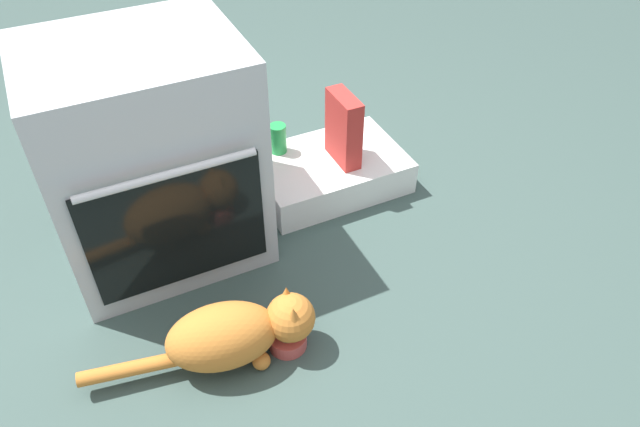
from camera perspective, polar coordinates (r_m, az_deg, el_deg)
name	(u,v)px	position (r m, az deg, el deg)	size (l,w,h in m)	color
ground	(231,320)	(1.96, -8.58, -10.11)	(8.00, 8.00, 0.00)	#384C47
oven	(151,157)	(2.01, -15.94, 5.25)	(0.64, 0.58, 0.77)	#B7BABF
pantry_cabinet	(329,171)	(2.39, 0.87, 4.09)	(0.58, 0.39, 0.14)	white
food_bowl	(288,339)	(1.86, -3.14, -11.94)	(0.12, 0.12, 0.08)	#C64C47
cat	(235,333)	(1.78, -8.22, -11.33)	(0.69, 0.25, 0.22)	#C6752D
soda_can	(278,139)	(2.36, -4.06, 7.20)	(0.07, 0.07, 0.12)	green
cereal_box	(344,129)	(2.27, 2.29, 8.15)	(0.07, 0.18, 0.28)	#B72D28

